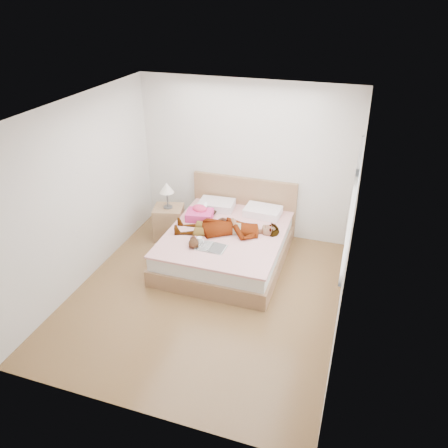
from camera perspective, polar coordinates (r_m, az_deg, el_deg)
name	(u,v)px	position (r m, az deg, el deg)	size (l,w,h in m)	color
ground	(205,295)	(6.21, -2.48, -9.29)	(4.00, 4.00, 0.00)	#4C2F18
woman	(227,225)	(6.62, 0.45, -0.18)	(0.60, 1.61, 0.22)	white
hair	(203,211)	(7.20, -2.79, 1.67)	(0.44, 0.55, 0.08)	black
phone	(206,205)	(7.07, -2.43, 2.49)	(0.05, 0.10, 0.01)	silver
room_shell	(352,209)	(5.39, 16.35, 1.93)	(4.00, 4.00, 4.00)	white
bed	(228,242)	(6.86, 0.48, -2.40)	(1.80, 2.08, 1.00)	brown
towel	(200,214)	(7.02, -3.21, 1.37)	(0.47, 0.40, 0.22)	#FF45A9
magazine	(211,247)	(6.27, -1.71, -3.07)	(0.43, 0.29, 0.03)	silver
coffee_mug	(200,240)	(6.37, -3.19, -2.12)	(0.13, 0.10, 0.09)	white
plush_toy	(194,243)	(6.28, -4.00, -2.44)	(0.20, 0.25, 0.13)	black
nightstand	(169,220)	(7.41, -7.21, 0.48)	(0.56, 0.52, 1.03)	brown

